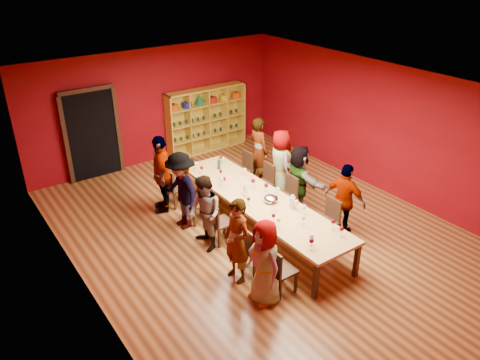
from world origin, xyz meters
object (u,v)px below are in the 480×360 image
person_left_1 (237,241)px  person_right_4 (259,150)px  tasting_table (260,201)px  person_left_0 (265,262)px  person_right_2 (299,179)px  person_left_2 (205,214)px  chair_person_left_2 (218,221)px  shelving_unit (206,116)px  chair_person_right_4 (244,168)px  chair_person_left_3 (194,201)px  spittoon_bowl (271,199)px  person_right_1 (345,200)px  chair_person_right_3 (265,180)px  wine_bottle (219,164)px  chair_person_right_1 (328,218)px  person_right_3 (280,163)px  chair_person_left_4 (174,186)px  chair_person_left_1 (253,248)px  person_left_3 (181,191)px  chair_person_left_0 (278,269)px  chair_person_right_2 (288,194)px

person_left_1 → person_right_4: 3.83m
tasting_table → person_left_0: 2.09m
person_left_0 → person_right_2: size_ratio=0.99×
person_left_2 → person_right_2: size_ratio=0.99×
person_right_4 → chair_person_left_2: bearing=126.4°
shelving_unit → chair_person_right_4: (-0.49, -2.51, -0.49)m
chair_person_left_3 → chair_person_left_2: bearing=-90.0°
person_left_0 → chair_person_right_4: bearing=152.4°
person_left_1 → person_right_2: (2.47, 1.20, -0.02)m
chair_person_left_2 → person_right_2: person_right_2 is taller
spittoon_bowl → chair_person_left_3: bearing=127.9°
chair_person_left_2 → chair_person_right_4: size_ratio=1.00×
person_right_1 → chair_person_right_3: person_right_1 is taller
person_left_1 → wine_bottle: bearing=148.3°
person_left_2 → chair_person_right_1: 2.43m
chair_person_left_2 → chair_person_right_3: same height
person_right_3 → wine_bottle: bearing=76.8°
chair_person_left_4 → person_right_3: size_ratio=0.55×
chair_person_left_1 → person_left_2: size_ratio=0.59×
shelving_unit → chair_person_left_1: 5.82m
person_left_3 → wine_bottle: (1.28, 0.57, 0.03)m
chair_person_right_3 → tasting_table: bearing=-133.1°
person_left_0 → chair_person_left_4: person_left_0 is taller
chair_person_left_4 → chair_person_right_3: same height
person_left_2 → chair_person_left_4: 1.84m
chair_person_right_4 → wine_bottle: 0.91m
shelving_unit → person_right_2: (-0.18, -4.12, -0.22)m
person_left_2 → person_right_2: (2.42, 0.06, 0.01)m
person_left_2 → person_right_3: 2.68m
chair_person_right_3 → person_right_3: size_ratio=0.55×
chair_person_left_0 → spittoon_bowl: size_ratio=3.02×
chair_person_left_3 → person_right_3: bearing=-2.3°
chair_person_right_2 → wine_bottle: size_ratio=3.03×
person_left_0 → tasting_table: bearing=148.3°
person_left_2 → chair_person_right_3: (2.11, 0.84, -0.26)m
chair_person_left_0 → person_left_3: size_ratio=0.54×
person_left_3 → person_right_1: size_ratio=1.08×
chair_person_left_2 → person_right_2: size_ratio=0.58×
person_left_3 → chair_person_left_0: bearing=6.4°
chair_person_left_0 → chair_person_right_3: (1.82, 2.68, 0.00)m
chair_person_left_4 → chair_person_right_1: size_ratio=1.00×
person_left_2 → person_right_4: bearing=130.1°
person_left_0 → person_right_1: bearing=108.4°
wine_bottle → person_right_4: bearing=8.0°
person_right_1 → chair_person_right_4: 2.88m
person_left_1 → wine_bottle: 2.96m
person_right_4 → chair_person_right_2: bearing=164.6°
chair_person_right_4 → person_right_2: bearing=-79.1°
wine_bottle → chair_person_right_3: bearing=-38.8°
person_left_2 → chair_person_right_4: (2.11, 1.67, -0.26)m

